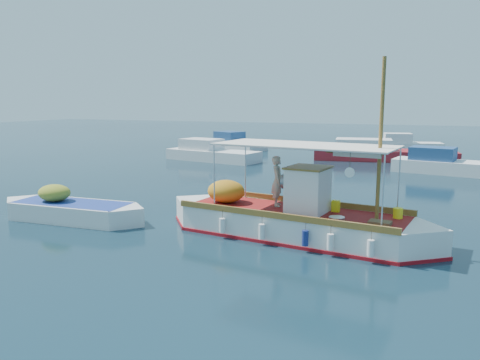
% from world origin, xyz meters
% --- Properties ---
extents(ground, '(160.00, 160.00, 0.00)m').
position_xyz_m(ground, '(0.00, 0.00, 0.00)').
color(ground, black).
rests_on(ground, ground).
extents(fishing_caique, '(9.53, 3.59, 5.87)m').
position_xyz_m(fishing_caique, '(0.49, 0.54, 0.52)').
color(fishing_caique, white).
rests_on(fishing_caique, ground).
extents(dinghy, '(6.18, 1.94, 1.51)m').
position_xyz_m(dinghy, '(-7.79, -0.49, 0.32)').
color(dinghy, white).
rests_on(dinghy, ground).
extents(bg_boat_nw, '(7.59, 3.79, 1.80)m').
position_xyz_m(bg_boat_nw, '(-10.66, 17.71, 0.49)').
color(bg_boat_nw, silver).
rests_on(bg_boat_nw, ground).
extents(bg_boat_n, '(10.55, 4.17, 1.80)m').
position_xyz_m(bg_boat_n, '(1.17, 22.61, 0.49)').
color(bg_boat_n, maroon).
rests_on(bg_boat_n, ground).
extents(bg_boat_ne, '(6.75, 3.37, 1.80)m').
position_xyz_m(bg_boat_ne, '(5.59, 17.33, 0.49)').
color(bg_boat_ne, silver).
rests_on(bg_boat_ne, ground).
extents(bg_boat_far_w, '(6.47, 4.65, 1.80)m').
position_xyz_m(bg_boat_far_w, '(-12.32, 26.43, 0.49)').
color(bg_boat_far_w, silver).
rests_on(bg_boat_far_w, ground).
extents(bg_boat_far_n, '(6.06, 3.06, 1.80)m').
position_xyz_m(bg_boat_far_n, '(2.67, 30.18, 0.49)').
color(bg_boat_far_n, silver).
rests_on(bg_boat_far_n, ground).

